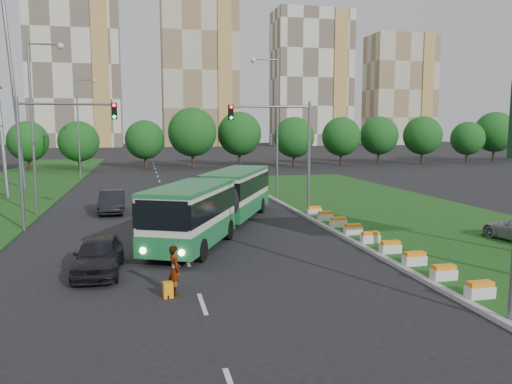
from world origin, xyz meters
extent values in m
plane|color=black|center=(0.00, 0.00, 0.00)|extent=(360.00, 360.00, 0.00)
cube|color=#164413|center=(13.00, 8.00, 0.07)|extent=(14.00, 60.00, 0.15)
cube|color=#9C9C9C|center=(6.05, 8.00, 0.09)|extent=(0.30, 60.00, 0.18)
cylinder|color=slate|center=(6.40, 10.00, 4.00)|extent=(0.20, 0.20, 8.00)
cylinder|color=slate|center=(3.65, 10.00, 7.60)|extent=(5.50, 0.14, 0.14)
cube|color=black|center=(0.90, 10.00, 7.20)|extent=(0.32, 0.32, 1.00)
cylinder|color=slate|center=(-12.00, 9.00, 4.00)|extent=(0.20, 0.20, 8.00)
cylinder|color=slate|center=(-9.25, 9.00, 7.60)|extent=(5.50, 0.14, 0.14)
cube|color=black|center=(-6.50, 9.00, 7.20)|extent=(0.32, 0.32, 1.00)
cube|color=beige|center=(-25.00, 150.00, 26.00)|extent=(28.00, 15.00, 52.00)
cube|color=#BAB196|center=(15.00, 150.00, 25.00)|extent=(25.00, 15.00, 50.00)
cube|color=beige|center=(55.00, 150.00, 23.50)|extent=(27.00, 15.00, 47.00)
cube|color=#BAB196|center=(90.00, 150.00, 20.00)|extent=(24.00, 14.00, 40.00)
cube|color=beige|center=(-0.80, 1.60, 1.85)|extent=(2.65, 7.31, 2.86)
cube|color=beige|center=(-0.80, 10.98, 1.85)|extent=(2.65, 8.90, 2.86)
cylinder|color=black|center=(-0.80, 5.89, 1.80)|extent=(2.65, 1.32, 2.65)
cube|color=#1D6838|center=(-0.80, 1.60, 0.90)|extent=(2.73, 7.36, 1.01)
cube|color=#1D6838|center=(-0.80, 10.98, 0.90)|extent=(2.73, 8.95, 1.01)
cube|color=black|center=(-0.80, 1.60, 2.33)|extent=(2.73, 7.36, 1.11)
cube|color=black|center=(-0.80, 10.98, 2.33)|extent=(2.73, 8.95, 1.11)
imported|color=black|center=(-6.87, -1.27, 0.80)|extent=(2.06, 4.76, 1.60)
imported|color=black|center=(-7.18, 14.62, 0.80)|extent=(1.72, 4.88, 1.60)
imported|color=gray|center=(-3.87, -4.68, 0.92)|extent=(0.59, 0.76, 1.84)
cube|color=orange|center=(-4.15, -5.07, 0.30)|extent=(0.35, 0.30, 0.59)
cylinder|color=black|center=(-4.15, -5.22, 0.07)|extent=(0.04, 0.14, 0.14)
camera|label=1|loc=(-4.95, -22.97, 6.18)|focal=35.00mm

